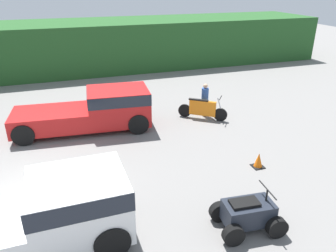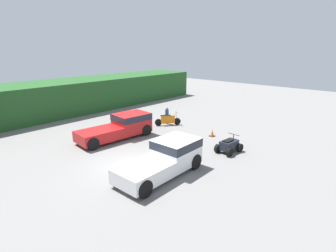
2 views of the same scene
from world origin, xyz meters
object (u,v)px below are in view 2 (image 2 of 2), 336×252
pickup_truck_red (121,126)px  rider_person (167,115)px  traffic_cone (212,133)px  quad_atv (229,146)px  pickup_truck_second (166,157)px  dirt_bike (168,120)px

pickup_truck_red → rider_person: size_ratio=3.70×
traffic_cone → rider_person: bearing=88.0°
quad_atv → pickup_truck_red: bearing=115.7°
rider_person → quad_atv: bearing=-85.4°
pickup_truck_second → pickup_truck_red: bearing=71.3°
pickup_truck_second → dirt_bike: (7.12, 6.32, -0.46)m
dirt_bike → pickup_truck_second: bearing=-101.7°
dirt_bike → rider_person: (0.27, 0.36, 0.40)m
dirt_bike → traffic_cone: dirt_bike is taller
pickup_truck_second → dirt_bike: 9.53m
quad_atv → rider_person: bearing=78.9°
quad_atv → pickup_truck_second: bearing=173.0°
rider_person → traffic_cone: 5.15m
pickup_truck_second → quad_atv: 5.27m
pickup_truck_red → traffic_cone: (5.04, -5.22, -0.70)m
quad_atv → traffic_cone: quad_atv is taller
dirt_bike → pickup_truck_red: bearing=-148.7°
rider_person → pickup_truck_red: bearing=-160.4°
quad_atv → rider_person: size_ratio=1.15×
pickup_truck_second → traffic_cone: 7.41m
traffic_cone → quad_atv: bearing=-127.8°
pickup_truck_second → traffic_cone: size_ratio=9.75×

